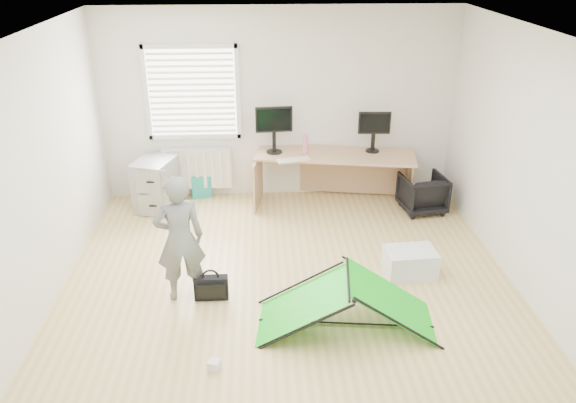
{
  "coord_description": "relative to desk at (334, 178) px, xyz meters",
  "views": [
    {
      "loc": [
        -0.29,
        -4.98,
        3.49
      ],
      "look_at": [
        0.0,
        0.4,
        0.95
      ],
      "focal_mm": 35.0,
      "sensor_mm": 36.0,
      "label": 1
    }
  ],
  "objects": [
    {
      "name": "ground",
      "position": [
        -0.77,
        -2.35,
        -0.38
      ],
      "size": [
        5.5,
        5.5,
        0.0
      ],
      "primitive_type": "plane",
      "color": "tan",
      "rests_on": "ground"
    },
    {
      "name": "back_wall",
      "position": [
        -0.77,
        0.4,
        0.97
      ],
      "size": [
        5.0,
        0.02,
        2.7
      ],
      "primitive_type": "cube",
      "color": "silver",
      "rests_on": "ground"
    },
    {
      "name": "window",
      "position": [
        -1.97,
        0.36,
        1.17
      ],
      "size": [
        1.2,
        0.06,
        1.2
      ],
      "primitive_type": "cube",
      "color": "silver",
      "rests_on": "back_wall"
    },
    {
      "name": "radiator",
      "position": [
        -1.97,
        0.32,
        0.07
      ],
      "size": [
        1.0,
        0.12,
        0.6
      ],
      "primitive_type": "cube",
      "color": "silver",
      "rests_on": "back_wall"
    },
    {
      "name": "desk",
      "position": [
        0.0,
        0.0,
        0.0
      ],
      "size": [
        2.3,
        1.07,
        0.75
      ],
      "primitive_type": "cube",
      "rotation": [
        0.0,
        0.0,
        -0.17
      ],
      "color": "tan",
      "rests_on": "ground"
    },
    {
      "name": "filing_cabinet",
      "position": [
        -2.52,
        -0.04,
        -0.02
      ],
      "size": [
        0.63,
        0.73,
        0.72
      ],
      "primitive_type": "cube",
      "rotation": [
        0.0,
        0.0,
        -0.31
      ],
      "color": "gray",
      "rests_on": "ground"
    },
    {
      "name": "monitor_left",
      "position": [
        -0.85,
        0.09,
        0.62
      ],
      "size": [
        0.52,
        0.16,
        0.49
      ],
      "primitive_type": "cube",
      "rotation": [
        0.0,
        0.0,
        0.09
      ],
      "color": "black",
      "rests_on": "desk"
    },
    {
      "name": "monitor_right",
      "position": [
        0.53,
        0.06,
        0.59
      ],
      "size": [
        0.45,
        0.12,
        0.42
      ],
      "primitive_type": "cube",
      "rotation": [
        0.0,
        0.0,
        -0.05
      ],
      "color": "black",
      "rests_on": "desk"
    },
    {
      "name": "keyboard",
      "position": [
        -0.6,
        -0.24,
        0.39
      ],
      "size": [
        0.47,
        0.25,
        0.02
      ],
      "primitive_type": "cube",
      "rotation": [
        0.0,
        0.0,
        0.23
      ],
      "color": "beige",
      "rests_on": "desk"
    },
    {
      "name": "thermos",
      "position": [
        -0.42,
        0.04,
        0.51
      ],
      "size": [
        0.09,
        0.09,
        0.27
      ],
      "primitive_type": "cylinder",
      "rotation": [
        0.0,
        0.0,
        0.2
      ],
      "color": "#CF7391",
      "rests_on": "desk"
    },
    {
      "name": "office_chair",
      "position": [
        1.2,
        -0.33,
        -0.11
      ],
      "size": [
        0.65,
        0.66,
        0.53
      ],
      "primitive_type": "imported",
      "rotation": [
        0.0,
        0.0,
        3.29
      ],
      "color": "black",
      "rests_on": "ground"
    },
    {
      "name": "person",
      "position": [
        -1.9,
        -2.25,
        0.32
      ],
      "size": [
        0.58,
        0.45,
        1.39
      ],
      "primitive_type": "imported",
      "rotation": [
        0.0,
        0.0,
        3.4
      ],
      "color": "slate",
      "rests_on": "ground"
    },
    {
      "name": "kite",
      "position": [
        -0.24,
        -2.84,
        -0.11
      ],
      "size": [
        1.82,
        0.97,
        0.54
      ],
      "primitive_type": null,
      "rotation": [
        0.0,
        0.0,
        -0.12
      ],
      "color": "#12C116",
      "rests_on": "ground"
    },
    {
      "name": "storage_crate",
      "position": [
        0.62,
        -1.96,
        -0.22
      ],
      "size": [
        0.58,
        0.42,
        0.31
      ],
      "primitive_type": "cube",
      "rotation": [
        0.0,
        0.0,
        0.06
      ],
      "color": "silver",
      "rests_on": "ground"
    },
    {
      "name": "tote_bag",
      "position": [
        -1.93,
        0.29,
        -0.21
      ],
      "size": [
        0.3,
        0.18,
        0.34
      ],
      "primitive_type": "cube",
      "rotation": [
        0.0,
        0.0,
        0.2
      ],
      "color": "teal",
      "rests_on": "ground"
    },
    {
      "name": "laptop_bag",
      "position": [
        -1.6,
        -2.31,
        -0.24
      ],
      "size": [
        0.36,
        0.11,
        0.27
      ],
      "primitive_type": "cube",
      "rotation": [
        0.0,
        0.0,
        0.0
      ],
      "color": "black",
      "rests_on": "ground"
    },
    {
      "name": "white_box",
      "position": [
        -1.51,
        -3.42,
        -0.33
      ],
      "size": [
        0.13,
        0.13,
        0.1
      ],
      "primitive_type": "cube",
      "rotation": [
        0.0,
        0.0,
        -0.34
      ],
      "color": "silver",
      "rests_on": "ground"
    }
  ]
}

